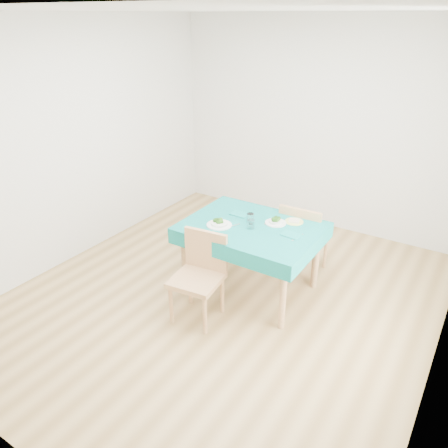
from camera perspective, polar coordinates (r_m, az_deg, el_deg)
The scene contains 16 objects.
room_shell at distance 4.00m, azimuth -0.00°, elevation 6.44°, with size 4.02×4.52×2.73m.
table at distance 4.56m, azimuth 3.54°, elevation -4.48°, with size 1.34×1.02×0.76m, color #096A65.
chair_near at distance 4.05m, azimuth -3.67°, elevation -5.85°, with size 0.44×0.48×1.10m, color #AC7E51.
chair_far at distance 4.87m, azimuth 10.65°, elevation -0.08°, with size 0.47×0.51×1.17m, color #AC7E51.
bowl_near at distance 4.35m, azimuth -0.63°, elevation 0.26°, with size 0.25×0.25×0.08m, color white, non-canonical shape.
bowl_far at distance 4.43m, azimuth 6.77°, elevation 0.46°, with size 0.21×0.21×0.07m, color white, non-canonical shape.
fork_near at distance 4.46m, azimuth -1.14°, elevation 0.37°, with size 0.02×0.18×0.00m, color silver.
knife_near at distance 4.35m, azimuth 0.95°, elevation -0.31°, with size 0.02×0.21×0.00m, color silver.
fork_far at distance 4.47m, azimuth 6.10°, elevation 0.28°, with size 0.02×0.18×0.00m, color silver.
knife_far at distance 4.19m, azimuth 9.60°, elevation -1.74°, with size 0.01×0.19×0.00m, color silver.
napkin_near at distance 4.61m, azimuth 2.04°, elevation 1.30°, with size 0.18×0.13×0.01m, color #0E756F.
napkin_far at distance 4.22m, azimuth 8.74°, elevation -1.41°, with size 0.18×0.13×0.01m, color #0E756F.
tumbler_center at distance 4.42m, azimuth 3.47°, elevation 0.78°, with size 0.07×0.07×0.10m, color white.
tumbler_side at distance 4.30m, azimuth 3.51°, elevation -0.03°, with size 0.07×0.07×0.09m, color white.
side_plate at distance 4.50m, azimuth 9.15°, elevation 0.31°, with size 0.19×0.19×0.01m, color #D9E26E.
bread_slice at distance 4.49m, azimuth 9.16°, elevation 0.46°, with size 0.10×0.10×0.02m, color beige.
Camera 1 is at (2.04, -3.18, 2.67)m, focal length 35.00 mm.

